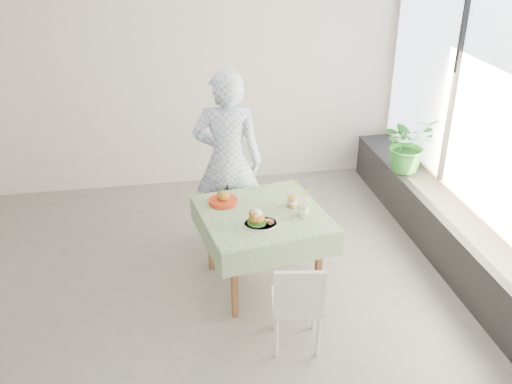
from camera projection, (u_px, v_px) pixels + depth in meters
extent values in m
plane|color=slate|center=(163.00, 306.00, 4.98)|extent=(6.00, 6.00, 0.00)
cube|color=silver|center=(147.00, 74.00, 6.55)|extent=(6.00, 0.02, 2.80)
cube|color=silver|center=(508.00, 134.00, 4.83)|extent=(0.02, 5.00, 2.80)
cube|color=#D1E0F9|center=(511.00, 106.00, 4.71)|extent=(0.01, 4.80, 2.18)
cube|color=black|center=(464.00, 251.00, 5.31)|extent=(0.40, 4.80, 0.50)
cube|color=brown|center=(263.00, 216.00, 4.97)|extent=(1.03, 1.03, 0.04)
cube|color=beige|center=(263.00, 213.00, 4.96)|extent=(1.19, 1.19, 0.01)
cube|color=white|center=(235.00, 210.00, 5.66)|extent=(0.44, 0.44, 0.04)
cube|color=white|center=(234.00, 182.00, 5.73)|extent=(0.40, 0.08, 0.40)
cube|color=white|center=(297.00, 302.00, 4.39)|extent=(0.43, 0.43, 0.04)
cube|color=white|center=(299.00, 293.00, 4.15)|extent=(0.37, 0.09, 0.37)
imported|color=#87A6D8|center=(228.00, 162.00, 5.50)|extent=(0.75, 0.59, 1.84)
cylinder|color=white|center=(261.00, 224.00, 4.76)|extent=(0.29, 0.29, 0.02)
cylinder|color=#174D13|center=(257.00, 223.00, 4.75)|extent=(0.16, 0.16, 0.02)
ellipsoid|color=#A06C26|center=(257.00, 218.00, 4.73)|extent=(0.13, 0.12, 0.10)
ellipsoid|color=white|center=(257.00, 213.00, 4.71)|extent=(0.10, 0.09, 0.07)
cylinder|color=maroon|center=(271.00, 222.00, 4.75)|extent=(0.05, 0.05, 0.03)
cylinder|color=white|center=(292.00, 200.00, 5.02)|extent=(0.09, 0.09, 0.13)
cylinder|color=orange|center=(292.00, 202.00, 5.03)|extent=(0.08, 0.08, 0.10)
cylinder|color=white|center=(292.00, 193.00, 4.99)|extent=(0.10, 0.10, 0.01)
cylinder|color=yellow|center=(293.00, 188.00, 4.97)|extent=(0.01, 0.03, 0.18)
cylinder|color=white|center=(303.00, 209.00, 4.87)|extent=(0.10, 0.10, 0.14)
cylinder|color=beige|center=(303.00, 210.00, 4.88)|extent=(0.09, 0.09, 0.10)
cylinder|color=white|center=(303.00, 201.00, 4.84)|extent=(0.10, 0.10, 0.01)
cylinder|color=yellow|center=(304.00, 196.00, 4.81)|extent=(0.01, 0.04, 0.20)
cylinder|color=#BB3113|center=(223.00, 201.00, 5.10)|extent=(0.26, 0.26, 0.04)
cylinder|color=white|center=(223.00, 200.00, 5.09)|extent=(0.22, 0.22, 0.01)
ellipsoid|color=#A06C26|center=(223.00, 196.00, 5.07)|extent=(0.12, 0.11, 0.10)
imported|color=#26742A|center=(409.00, 144.00, 6.19)|extent=(0.66, 0.60, 0.64)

